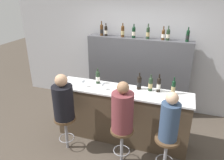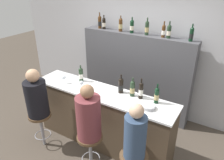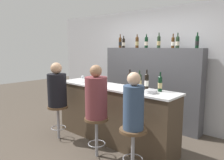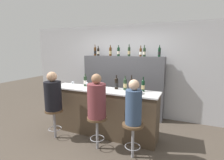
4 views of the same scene
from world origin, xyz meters
name	(u,v)px [view 3 (image 3 of 4)]	position (x,y,z in m)	size (l,w,h in m)	color
ground_plane	(103,146)	(0.00, 0.00, 0.00)	(16.00, 16.00, 0.00)	#4C4238
wall_back	(156,66)	(0.00, 1.74, 1.30)	(6.40, 0.05, 2.60)	#B2B2B7
bar_counter	(113,114)	(0.00, 0.26, 0.52)	(2.49, 0.55, 1.04)	#473828
back_bar_cabinet	(150,87)	(0.00, 1.51, 0.86)	(2.33, 0.28, 1.72)	#4C4C51
wine_bottle_counter_0	(98,76)	(-0.53, 0.40, 1.17)	(0.08, 0.08, 0.30)	#233823
wine_bottle_counter_1	(130,80)	(0.28, 0.40, 1.17)	(0.08, 0.08, 0.31)	black
wine_bottle_counter_2	(139,81)	(0.48, 0.40, 1.18)	(0.08, 0.08, 0.31)	#233823
wine_bottle_counter_3	(147,81)	(0.62, 0.40, 1.18)	(0.07, 0.07, 0.33)	black
wine_bottle_counter_4	(160,84)	(0.87, 0.40, 1.17)	(0.07, 0.07, 0.31)	black
wine_bottle_backbar_0	(120,42)	(-0.87, 1.51, 1.85)	(0.07, 0.07, 0.33)	#4C2D14
wine_bottle_backbar_1	(124,43)	(-0.76, 1.51, 1.84)	(0.07, 0.07, 0.28)	black
wine_bottle_backbar_2	(137,42)	(-0.37, 1.51, 1.85)	(0.08, 0.08, 0.30)	#4C2D14
wine_bottle_backbar_3	(146,42)	(-0.12, 1.51, 1.85)	(0.08, 0.08, 0.30)	black
wine_bottle_backbar_4	(159,42)	(0.19, 1.51, 1.85)	(0.07, 0.07, 0.32)	#233823
wine_bottle_backbar_5	(173,42)	(0.51, 1.51, 1.84)	(0.07, 0.07, 0.28)	#4C2D14
wine_bottle_backbar_6	(178,42)	(0.61, 1.51, 1.84)	(0.08, 0.08, 0.30)	#233823
wine_bottle_backbar_7	(197,42)	(1.00, 1.51, 1.84)	(0.07, 0.07, 0.29)	black
wine_glass_0	(83,77)	(-0.72, 0.18, 1.15)	(0.07, 0.07, 0.14)	silver
wine_glass_1	(96,79)	(-0.34, 0.18, 1.15)	(0.07, 0.07, 0.14)	silver
metal_bowl	(151,92)	(0.83, 0.20, 1.07)	(0.19, 0.19, 0.05)	#B7B7BC
bar_stool_left	(58,113)	(-0.86, -0.34, 0.51)	(0.38, 0.38, 0.64)	gray
guest_seated_left	(57,88)	(-0.86, -0.34, 0.99)	(0.35, 0.35, 0.82)	black
bar_stool_middle	(97,126)	(0.18, -0.34, 0.51)	(0.38, 0.38, 0.64)	gray
guest_seated_middle	(96,96)	(0.18, -0.34, 1.00)	(0.35, 0.35, 0.83)	brown
bar_stool_right	(133,138)	(0.89, -0.34, 0.51)	(0.38, 0.38, 0.64)	gray
guest_seated_right	(133,104)	(0.89, -0.34, 0.99)	(0.28, 0.28, 0.78)	#334766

